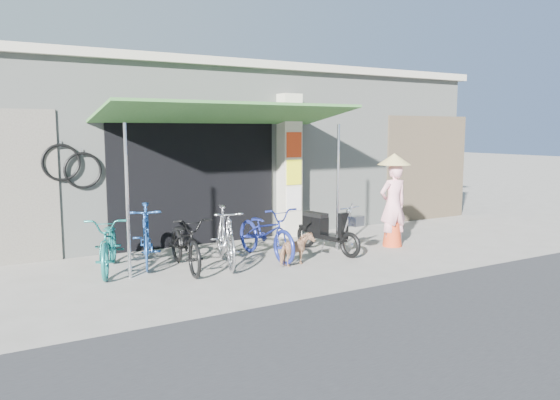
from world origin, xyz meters
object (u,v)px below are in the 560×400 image
bike_black (186,242)px  moped (326,230)px  bike_blue (146,235)px  bike_silver (225,236)px  nun (393,201)px  bike_navy (266,232)px  bike_teal (110,243)px  street_dog (296,250)px

bike_black → moped: size_ratio=1.08×
bike_blue → moped: bike_blue is taller
bike_black → bike_silver: bike_silver is taller
bike_blue → bike_black: size_ratio=0.99×
bike_blue → bike_silver: 1.33m
nun → bike_black: bearing=0.8°
bike_black → bike_navy: bike_navy is taller
bike_navy → moped: 1.19m
bike_teal → bike_blue: bearing=32.0°
bike_blue → nun: (4.59, -0.92, 0.38)m
bike_silver → moped: (2.02, -0.02, -0.08)m
bike_silver → moped: bike_silver is taller
bike_teal → bike_silver: bearing=1.1°
bike_silver → bike_navy: size_ratio=0.93×
moped → nun: bearing=-18.8°
bike_navy → nun: 2.68m
bike_navy → moped: size_ratio=1.12×
bike_silver → nun: 3.49m
street_dog → nun: (2.44, 0.39, 0.62)m
bike_silver → bike_navy: 0.84m
bike_navy → street_dog: (0.18, -0.72, -0.20)m
bike_black → street_dog: size_ratio=2.66×
bike_blue → moped: (3.15, -0.72, -0.10)m
bike_blue → moped: size_ratio=1.07×
bike_teal → moped: 3.83m
moped → street_dog: bearing=-160.3°
bike_blue → moped: bearing=3.5°
bike_navy → bike_blue: bearing=159.9°
bike_blue → bike_navy: size_ratio=0.95×
bike_teal → street_dog: bearing=-4.1°
moped → nun: 1.53m
bike_teal → bike_navy: (2.60, -0.43, 0.01)m
bike_black → bike_silver: bearing=0.1°
street_dog → bike_blue: bearing=44.1°
bike_black → street_dog: bike_black is taller
bike_blue → bike_black: bearing=-38.3°
bike_teal → street_dog: size_ratio=2.72×
bike_blue → moped: 3.23m
bike_teal → street_dog: bike_teal is taller
bike_blue → bike_navy: bearing=-0.2°
street_dog → moped: bearing=-74.0°
bike_silver → nun: bearing=11.1°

